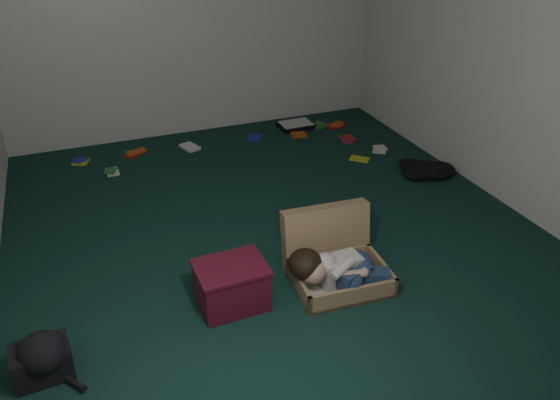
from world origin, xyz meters
TOP-DOWN VIEW (x-y plane):
  - floor at (0.00, 0.00)m, footprint 4.50×4.50m
  - wall_back at (0.00, 2.25)m, footprint 4.50×0.00m
  - wall_front at (0.00, -2.25)m, footprint 4.50×0.00m
  - wall_right at (2.00, 0.00)m, footprint 0.00×4.50m
  - suitcase at (0.18, -0.71)m, footprint 0.67×0.65m
  - person at (0.13, -0.86)m, footprint 0.67×0.36m
  - maroon_bin at (-0.56, -0.74)m, footprint 0.45×0.36m
  - backpack at (-1.70, -0.93)m, footprint 0.40×0.33m
  - clothing_pile at (1.70, 0.41)m, footprint 0.52×0.47m
  - paper_tray at (1.01, 1.93)m, footprint 0.39×0.29m
  - book_scatter at (0.44, 1.58)m, footprint 3.06×1.16m

SIDE VIEW (x-z plane):
  - floor at x=0.00m, z-range 0.00..0.00m
  - book_scatter at x=0.44m, z-range 0.00..0.02m
  - paper_tray at x=1.01m, z-range 0.00..0.05m
  - clothing_pile at x=1.70m, z-range 0.00..0.13m
  - backpack at x=-1.70m, z-range 0.00..0.23m
  - suitcase at x=0.18m, z-range -0.09..0.37m
  - maroon_bin at x=-0.56m, z-range 0.00..0.30m
  - person at x=0.13m, z-range 0.04..0.32m
  - wall_back at x=0.00m, z-range -0.95..3.55m
  - wall_front at x=0.00m, z-range -0.95..3.55m
  - wall_right at x=2.00m, z-range -0.95..3.55m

